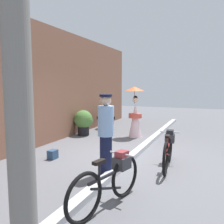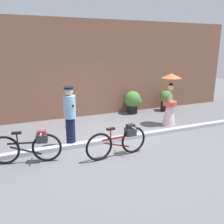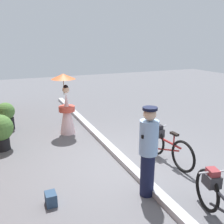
# 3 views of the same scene
# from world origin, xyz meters

# --- Properties ---
(ground_plane) EXTENTS (30.00, 30.00, 0.00)m
(ground_plane) POSITION_xyz_m (0.00, 0.00, 0.00)
(ground_plane) COLOR slate
(building_wall) EXTENTS (14.00, 0.40, 3.81)m
(building_wall) POSITION_xyz_m (0.00, 3.20, 1.91)
(building_wall) COLOR brown
(building_wall) RESTS_ON ground_plane
(sidewalk_curb) EXTENTS (14.00, 0.20, 0.12)m
(sidewalk_curb) POSITION_xyz_m (0.00, 0.00, 0.06)
(sidewalk_curb) COLOR #B2B2B7
(sidewalk_curb) RESTS_ON ground_plane
(bicycle_near_officer) EXTENTS (1.72, 0.48, 0.81)m
(bicycle_near_officer) POSITION_xyz_m (-0.22, -0.97, 0.43)
(bicycle_near_officer) COLOR black
(bicycle_near_officer) RESTS_ON ground_plane
(bicycle_far_side) EXTENTS (1.68, 0.57, 0.82)m
(bicycle_far_side) POSITION_xyz_m (-2.41, -0.46, 0.43)
(bicycle_far_side) COLOR black
(bicycle_far_side) RESTS_ON ground_plane
(person_officer) EXTENTS (0.34, 0.37, 1.71)m
(person_officer) POSITION_xyz_m (-1.24, 0.16, 0.92)
(person_officer) COLOR #141938
(person_officer) RESTS_ON ground_plane
(person_with_parasol) EXTENTS (0.72, 0.72, 1.86)m
(person_with_parasol) POSITION_xyz_m (2.55, 0.74, 0.90)
(person_with_parasol) COLOR silver
(person_with_parasol) RESTS_ON ground_plane
(potted_plant_by_door) EXTENTS (0.72, 0.70, 0.96)m
(potted_plant_by_door) POSITION_xyz_m (2.06, 2.63, 0.54)
(potted_plant_by_door) COLOR black
(potted_plant_by_door) RESTS_ON ground_plane
(potted_plant_small) EXTENTS (0.58, 0.56, 0.90)m
(potted_plant_small) POSITION_xyz_m (3.64, 2.45, 0.49)
(potted_plant_small) COLOR black
(potted_plant_small) RESTS_ON ground_plane
(backpack_on_pavement) EXTENTS (0.24, 0.19, 0.23)m
(backpack_on_pavement) POSITION_xyz_m (-0.83, 1.86, 0.12)
(backpack_on_pavement) COLOR navy
(backpack_on_pavement) RESTS_ON ground_plane
(utility_pole) EXTENTS (0.18, 0.18, 4.80)m
(utility_pole) POSITION_xyz_m (-4.46, -0.74, 2.40)
(utility_pole) COLOR slate
(utility_pole) RESTS_ON ground_plane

